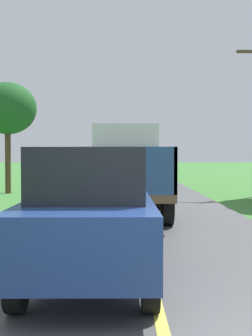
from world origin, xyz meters
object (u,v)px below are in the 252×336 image
at_px(roadside_tree_near_left, 8,109).
at_px(following_car, 91,213).
at_px(banana_truck_far, 125,161).
at_px(banana_truck_near, 127,168).

xyz_separation_m(roadside_tree_near_left, following_car, (5.12, -15.42, -3.03)).
relative_size(banana_truck_far, following_car, 1.42).
distance_m(banana_truck_near, following_car, 7.61).
xyz_separation_m(banana_truck_near, banana_truck_far, (0.01, 14.41, 0.01)).
height_order(banana_truck_near, banana_truck_far, same).
relative_size(banana_truck_near, banana_truck_far, 1.00).
relative_size(banana_truck_far, roadside_tree_near_left, 1.08).
relative_size(banana_truck_near, roadside_tree_near_left, 1.08).
distance_m(banana_truck_near, roadside_tree_near_left, 10.05).
xyz_separation_m(banana_truck_far, following_car, (-0.59, -21.99, -0.40)).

